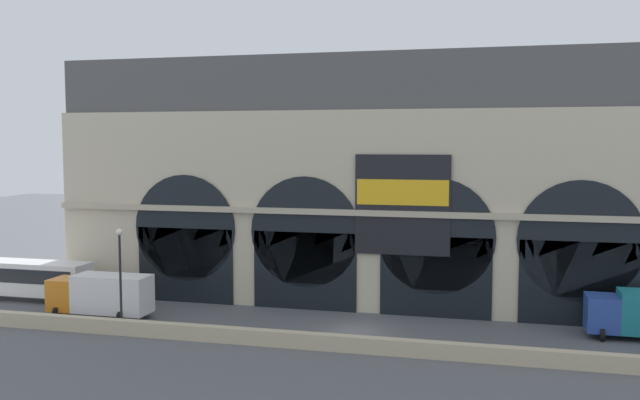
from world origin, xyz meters
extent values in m
plane|color=#54565B|center=(0.00, 0.00, 0.00)|extent=(200.00, 200.00, 0.00)
cube|color=#BCAD8C|center=(0.00, -4.51, 0.49)|extent=(90.00, 0.70, 0.98)
cube|color=beige|center=(0.00, 7.00, 7.49)|extent=(50.65, 4.00, 14.97)
cube|color=#4C4C4C|center=(0.00, 7.30, 17.09)|extent=(50.65, 3.40, 4.24)
cube|color=black|center=(-14.61, 4.95, 2.94)|extent=(7.97, 0.20, 5.88)
cylinder|color=black|center=(-14.61, 4.95, 5.88)|extent=(8.39, 0.20, 8.39)
cube|color=black|center=(-4.87, 4.95, 2.94)|extent=(7.97, 0.20, 5.88)
cylinder|color=black|center=(-4.87, 4.95, 5.88)|extent=(8.39, 0.20, 8.39)
cube|color=black|center=(4.87, 4.95, 2.94)|extent=(7.97, 0.20, 5.88)
cylinder|color=black|center=(4.87, 4.95, 5.88)|extent=(8.39, 0.20, 8.39)
cube|color=black|center=(14.61, 4.95, 2.94)|extent=(7.97, 0.20, 5.88)
cylinder|color=black|center=(14.61, 4.95, 5.88)|extent=(8.39, 0.20, 8.39)
cube|color=black|center=(2.45, 4.83, 8.10)|extent=(6.87, 0.12, 7.26)
cube|color=yellow|center=(2.45, 4.75, 9.01)|extent=(6.60, 0.04, 1.85)
cube|color=#B6AB91|center=(0.00, 4.85, 7.46)|extent=(50.65, 0.50, 0.44)
cube|color=white|center=(-27.55, 2.60, 1.80)|extent=(11.00, 2.50, 2.60)
cube|color=black|center=(-27.55, 1.33, 2.15)|extent=(10.12, 0.04, 1.10)
cylinder|color=black|center=(-23.70, 1.48, 0.50)|extent=(0.28, 1.00, 1.00)
cylinder|color=black|center=(-23.70, 3.73, 0.50)|extent=(0.28, 1.00, 1.00)
cube|color=orange|center=(-21.33, -0.87, 1.57)|extent=(2.00, 2.30, 2.30)
cube|color=white|center=(-17.58, -0.87, 1.77)|extent=(5.50, 2.30, 2.70)
cylinder|color=black|center=(-21.43, -1.90, 0.42)|extent=(0.28, 0.84, 0.84)
cylinder|color=black|center=(-21.43, 0.17, 0.42)|extent=(0.28, 0.84, 0.84)
cylinder|color=black|center=(-16.33, -1.90, 0.42)|extent=(0.28, 0.84, 0.84)
cylinder|color=black|center=(-16.33, 0.17, 0.42)|extent=(0.28, 0.84, 0.84)
cube|color=#28479E|center=(15.76, 2.59, 1.57)|extent=(2.00, 2.30, 2.30)
cylinder|color=black|center=(15.66, 1.56, 0.42)|extent=(0.28, 0.84, 0.84)
cylinder|color=black|center=(15.66, 3.63, 0.42)|extent=(0.28, 0.84, 0.84)
cylinder|color=black|center=(-15.24, -3.71, 3.25)|extent=(0.16, 0.16, 6.50)
sphere|color=#F2EDCC|center=(-15.24, -3.71, 6.68)|extent=(0.44, 0.44, 0.44)
camera|label=1|loc=(8.56, -43.99, 12.66)|focal=38.34mm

